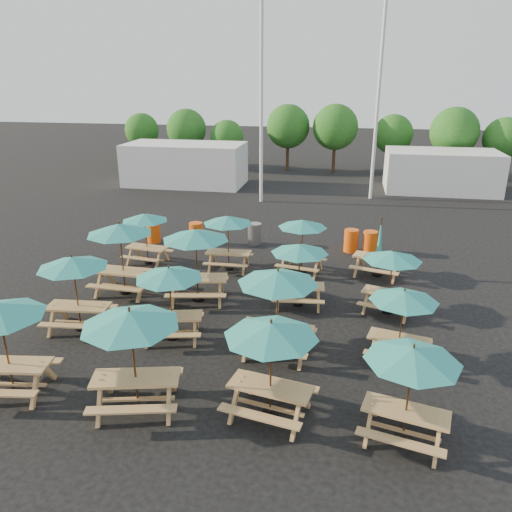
% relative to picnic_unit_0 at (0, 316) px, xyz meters
% --- Properties ---
extents(ground, '(120.00, 120.00, 0.00)m').
position_rel_picnic_unit_0_xyz_m(ground, '(4.52, 6.01, -2.05)').
color(ground, black).
rests_on(ground, ground).
extents(picnic_unit_0, '(2.34, 2.34, 2.38)m').
position_rel_picnic_unit_0_xyz_m(picnic_unit_0, '(0.00, 0.00, 0.00)').
color(picnic_unit_0, tan).
rests_on(picnic_unit_0, ground).
extents(picnic_unit_1, '(2.19, 2.19, 2.32)m').
position_rel_picnic_unit_0_xyz_m(picnic_unit_1, '(-0.03, 3.24, -0.05)').
color(picnic_unit_1, tan).
rests_on(picnic_unit_1, ground).
extents(picnic_unit_2, '(2.29, 2.29, 2.54)m').
position_rel_picnic_unit_0_xyz_m(picnic_unit_2, '(0.16, 5.94, 0.13)').
color(picnic_unit_2, tan).
rests_on(picnic_unit_2, ground).
extents(picnic_unit_3, '(2.06, 2.06, 2.10)m').
position_rel_picnic_unit_0_xyz_m(picnic_unit_3, '(-0.17, 8.86, -0.25)').
color(picnic_unit_3, tan).
rests_on(picnic_unit_3, ground).
extents(picnic_unit_4, '(2.59, 2.59, 2.48)m').
position_rel_picnic_unit_0_xyz_m(picnic_unit_4, '(3.17, -0.01, 0.08)').
color(picnic_unit_4, tan).
rests_on(picnic_unit_4, ground).
extents(picnic_unit_5, '(2.29, 2.29, 2.20)m').
position_rel_picnic_unit_0_xyz_m(picnic_unit_5, '(2.86, 3.21, -0.16)').
color(picnic_unit_5, tan).
rests_on(picnic_unit_5, ground).
extents(picnic_unit_6, '(2.57, 2.57, 2.53)m').
position_rel_picnic_unit_0_xyz_m(picnic_unit_6, '(2.84, 5.83, 0.13)').
color(picnic_unit_6, tan).
rests_on(picnic_unit_6, ground).
extents(picnic_unit_7, '(1.96, 1.96, 2.19)m').
position_rel_picnic_unit_0_xyz_m(picnic_unit_7, '(3.19, 8.79, -0.16)').
color(picnic_unit_7, tan).
rests_on(picnic_unit_7, ground).
extents(picnic_unit_8, '(2.40, 2.40, 2.35)m').
position_rel_picnic_unit_0_xyz_m(picnic_unit_8, '(6.18, 0.26, -0.03)').
color(picnic_unit_8, tan).
rests_on(picnic_unit_8, ground).
extents(picnic_unit_9, '(2.33, 2.33, 2.46)m').
position_rel_picnic_unit_0_xyz_m(picnic_unit_9, '(5.95, 2.89, 0.07)').
color(picnic_unit_9, tan).
rests_on(picnic_unit_9, ground).
extents(picnic_unit_10, '(2.02, 2.02, 2.14)m').
position_rel_picnic_unit_0_xyz_m(picnic_unit_10, '(6.20, 6.08, -0.21)').
color(picnic_unit_10, tan).
rests_on(picnic_unit_10, ground).
extents(picnic_unit_11, '(2.19, 2.19, 2.14)m').
position_rel_picnic_unit_0_xyz_m(picnic_unit_11, '(6.02, 8.96, -0.21)').
color(picnic_unit_11, tan).
rests_on(picnic_unit_11, ground).
extents(picnic_unit_12, '(2.31, 2.31, 2.21)m').
position_rel_picnic_unit_0_xyz_m(picnic_unit_12, '(9.03, -0.01, -0.15)').
color(picnic_unit_12, tan).
rests_on(picnic_unit_12, ground).
extents(picnic_unit_13, '(2.14, 2.14, 2.04)m').
position_rel_picnic_unit_0_xyz_m(picnic_unit_13, '(9.16, 3.16, -0.29)').
color(picnic_unit_13, tan).
rests_on(picnic_unit_13, ground).
extents(picnic_unit_14, '(2.29, 2.29, 2.10)m').
position_rel_picnic_unit_0_xyz_m(picnic_unit_14, '(9.08, 6.04, -0.24)').
color(picnic_unit_14, tan).
rests_on(picnic_unit_14, ground).
extents(picnic_unit_15, '(2.16, 2.00, 2.32)m').
position_rel_picnic_unit_0_xyz_m(picnic_unit_15, '(8.88, 9.18, -1.10)').
color(picnic_unit_15, tan).
rests_on(picnic_unit_15, ground).
extents(waste_bin_0, '(0.61, 0.61, 0.98)m').
position_rel_picnic_unit_0_xyz_m(waste_bin_0, '(-0.94, 11.48, -1.57)').
color(waste_bin_0, '#EE540E').
rests_on(waste_bin_0, ground).
extents(waste_bin_1, '(0.61, 0.61, 0.98)m').
position_rel_picnic_unit_0_xyz_m(waste_bin_1, '(1.03, 11.61, -1.57)').
color(waste_bin_1, '#EE540E').
rests_on(waste_bin_1, ground).
extents(waste_bin_2, '(0.61, 0.61, 0.98)m').
position_rel_picnic_unit_0_xyz_m(waste_bin_2, '(3.63, 11.98, -1.57)').
color(waste_bin_2, gray).
rests_on(waste_bin_2, ground).
extents(waste_bin_3, '(0.61, 0.61, 0.98)m').
position_rel_picnic_unit_0_xyz_m(waste_bin_3, '(7.87, 11.81, -1.57)').
color(waste_bin_3, '#EE540E').
rests_on(waste_bin_3, ground).
extents(waste_bin_4, '(0.61, 0.61, 0.98)m').
position_rel_picnic_unit_0_xyz_m(waste_bin_4, '(8.67, 11.70, -1.57)').
color(waste_bin_4, '#EE540E').
rests_on(waste_bin_4, ground).
extents(mast_0, '(0.20, 0.20, 12.00)m').
position_rel_picnic_unit_0_xyz_m(mast_0, '(2.52, 20.01, 3.95)').
color(mast_0, silver).
rests_on(mast_0, ground).
extents(mast_1, '(0.20, 0.20, 12.00)m').
position_rel_picnic_unit_0_xyz_m(mast_1, '(9.02, 22.01, 3.95)').
color(mast_1, silver).
rests_on(mast_1, ground).
extents(event_tent_0, '(8.00, 4.00, 2.80)m').
position_rel_picnic_unit_0_xyz_m(event_tent_0, '(-3.48, 24.01, -0.65)').
color(event_tent_0, silver).
rests_on(event_tent_0, ground).
extents(event_tent_1, '(7.00, 4.00, 2.60)m').
position_rel_picnic_unit_0_xyz_m(event_tent_1, '(13.52, 25.01, -0.75)').
color(event_tent_1, silver).
rests_on(event_tent_1, ground).
extents(tree_0, '(2.80, 2.80, 4.24)m').
position_rel_picnic_unit_0_xyz_m(tree_0, '(-9.56, 31.26, 0.78)').
color(tree_0, '#382314').
rests_on(tree_0, ground).
extents(tree_1, '(3.11, 3.11, 4.72)m').
position_rel_picnic_unit_0_xyz_m(tree_1, '(-5.23, 29.91, 1.10)').
color(tree_1, '#382314').
rests_on(tree_1, ground).
extents(tree_2, '(2.59, 2.59, 3.93)m').
position_rel_picnic_unit_0_xyz_m(tree_2, '(-1.87, 29.67, 0.57)').
color(tree_2, '#382314').
rests_on(tree_2, ground).
extents(tree_3, '(3.36, 3.36, 5.09)m').
position_rel_picnic_unit_0_xyz_m(tree_3, '(2.76, 30.73, 1.35)').
color(tree_3, '#382314').
rests_on(tree_3, ground).
extents(tree_4, '(3.41, 3.41, 5.17)m').
position_rel_picnic_unit_0_xyz_m(tree_4, '(6.42, 30.27, 1.41)').
color(tree_4, '#382314').
rests_on(tree_4, ground).
extents(tree_5, '(2.94, 2.94, 4.45)m').
position_rel_picnic_unit_0_xyz_m(tree_5, '(10.74, 30.69, 0.92)').
color(tree_5, '#382314').
rests_on(tree_5, ground).
extents(tree_6, '(3.38, 3.38, 5.13)m').
position_rel_picnic_unit_0_xyz_m(tree_6, '(14.75, 28.91, 1.37)').
color(tree_6, '#382314').
rests_on(tree_6, ground).
extents(tree_7, '(2.95, 2.95, 4.48)m').
position_rel_picnic_unit_0_xyz_m(tree_7, '(18.14, 28.94, 0.94)').
color(tree_7, '#382314').
rests_on(tree_7, ground).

